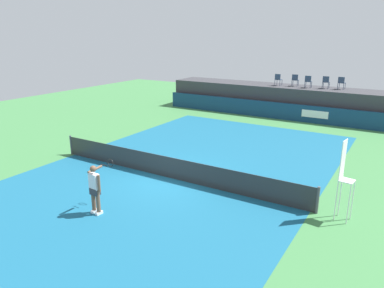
{
  "coord_description": "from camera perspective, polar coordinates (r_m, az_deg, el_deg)",
  "views": [
    {
      "loc": [
        8.4,
        -11.92,
        6.0
      ],
      "look_at": [
        -0.1,
        2.0,
        1.0
      ],
      "focal_mm": 33.76,
      "sensor_mm": 36.0,
      "label": 1
    }
  ],
  "objects": [
    {
      "name": "ground_plane",
      "position": [
        18.14,
        1.92,
        -2.28
      ],
      "size": [
        48.0,
        48.0,
        0.0
      ],
      "primitive_type": "plane",
      "color": "#3D7A42"
    },
    {
      "name": "court_inner",
      "position": [
        15.77,
        -3.49,
        -5.35
      ],
      "size": [
        12.0,
        22.0,
        0.0
      ],
      "primitive_type": "cube",
      "color": "#16597A",
      "rests_on": "ground"
    },
    {
      "name": "sponsor_wall",
      "position": [
        27.31,
        12.94,
        5.21
      ],
      "size": [
        18.0,
        0.22,
        1.2
      ],
      "color": "navy",
      "rests_on": "ground"
    },
    {
      "name": "spectator_platform",
      "position": [
        28.9,
        14.15,
        6.77
      ],
      "size": [
        18.0,
        2.8,
        2.2
      ],
      "primitive_type": "cube",
      "color": "#38383D",
      "rests_on": "ground"
    },
    {
      "name": "spectator_chair_far_left",
      "position": [
        28.57,
        13.46,
        9.94
      ],
      "size": [
        0.48,
        0.48,
        0.89
      ],
      "color": "#2D3D56",
      "rests_on": "spectator_platform"
    },
    {
      "name": "spectator_chair_left",
      "position": [
        28.58,
        15.99,
        9.76
      ],
      "size": [
        0.47,
        0.47,
        0.89
      ],
      "color": "#2D3D56",
      "rests_on": "spectator_platform"
    },
    {
      "name": "spectator_chair_center",
      "position": [
        27.95,
        17.88,
        9.44
      ],
      "size": [
        0.45,
        0.45,
        0.89
      ],
      "color": "#2D3D56",
      "rests_on": "spectator_platform"
    },
    {
      "name": "spectator_chair_right",
      "position": [
        28.01,
        20.4,
        9.22
      ],
      "size": [
        0.45,
        0.45,
        0.89
      ],
      "color": "#2D3D56",
      "rests_on": "spectator_platform"
    },
    {
      "name": "spectator_chair_far_right",
      "position": [
        27.97,
        22.55,
        8.98
      ],
      "size": [
        0.48,
        0.48,
        0.89
      ],
      "color": "#2D3D56",
      "rests_on": "spectator_platform"
    },
    {
      "name": "umpire_chair",
      "position": [
        12.81,
        22.91,
        -4.52
      ],
      "size": [
        0.5,
        0.5,
        2.76
      ],
      "color": "white",
      "rests_on": "ground"
    },
    {
      "name": "tennis_net",
      "position": [
        15.59,
        -3.52,
        -3.74
      ],
      "size": [
        12.4,
        0.02,
        0.95
      ],
      "primitive_type": "cube",
      "color": "#2D2D2D",
      "rests_on": "ground"
    },
    {
      "name": "net_post_near",
      "position": [
        19.63,
        -18.56,
        -0.14
      ],
      "size": [
        0.1,
        0.1,
        1.0
      ],
      "primitive_type": "cylinder",
      "color": "#4C4C51",
      "rests_on": "ground"
    },
    {
      "name": "net_post_far",
      "position": [
        13.31,
        19.22,
        -8.38
      ],
      "size": [
        0.1,
        0.1,
        1.0
      ],
      "primitive_type": "cylinder",
      "color": "#4C4C51",
      "rests_on": "ground"
    },
    {
      "name": "tennis_player",
      "position": [
        12.85,
        -15.03,
        -6.67
      ],
      "size": [
        0.63,
        1.16,
        1.77
      ],
      "color": "white",
      "rests_on": "court_inner"
    },
    {
      "name": "tennis_ball",
      "position": [
        17.56,
        -0.73,
        -2.8
      ],
      "size": [
        0.07,
        0.07,
        0.07
      ],
      "primitive_type": "sphere",
      "color": "#D8EA33",
      "rests_on": "court_inner"
    }
  ]
}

